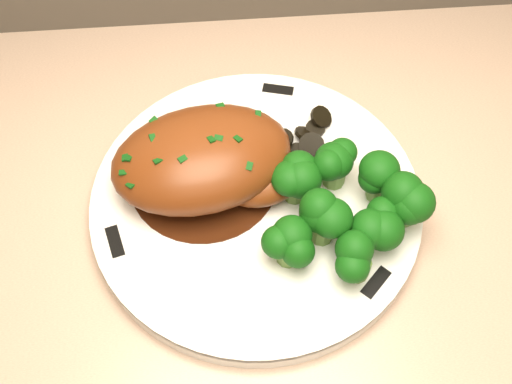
{
  "coord_description": "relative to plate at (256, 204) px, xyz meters",
  "views": [
    {
      "loc": [
        -0.45,
        1.44,
        1.38
      ],
      "look_at": [
        -0.42,
        1.73,
        0.92
      ],
      "focal_mm": 45.0,
      "sensor_mm": 36.0,
      "label": 1
    }
  ],
  "objects": [
    {
      "name": "plate",
      "position": [
        0.0,
        0.0,
        0.0
      ],
      "size": [
        0.34,
        0.34,
        0.02
      ],
      "primitive_type": "cylinder",
      "rotation": [
        0.0,
        0.0,
        0.19
      ],
      "color": "white",
      "rests_on": "counter"
    },
    {
      "name": "rim_accent_0",
      "position": [
        0.03,
        0.12,
        0.01
      ],
      "size": [
        0.03,
        0.02,
        0.0
      ],
      "primitive_type": "cube",
      "rotation": [
        0.0,
        0.0,
        2.89
      ],
      "color": "black",
      "rests_on": "plate"
    },
    {
      "name": "rim_accent_1",
      "position": [
        -0.12,
        -0.03,
        0.01
      ],
      "size": [
        0.02,
        0.03,
        0.0
      ],
      "primitive_type": "cube",
      "rotation": [
        0.0,
        0.0,
        4.98
      ],
      "color": "black",
      "rests_on": "plate"
    },
    {
      "name": "rim_accent_2",
      "position": [
        0.09,
        -0.09,
        0.01
      ],
      "size": [
        0.03,
        0.03,
        0.0
      ],
      "primitive_type": "cube",
      "rotation": [
        0.0,
        0.0,
        7.08
      ],
      "color": "black",
      "rests_on": "plate"
    },
    {
      "name": "gravy_pool",
      "position": [
        -0.04,
        0.02,
        0.01
      ],
      "size": [
        0.13,
        0.13,
        0.0
      ],
      "primitive_type": "cylinder",
      "color": "#351609",
      "rests_on": "plate"
    },
    {
      "name": "chicken_breast",
      "position": [
        -0.04,
        0.02,
        0.04
      ],
      "size": [
        0.18,
        0.13,
        0.06
      ],
      "rotation": [
        0.0,
        0.0,
        0.19
      ],
      "color": "brown",
      "rests_on": "plate"
    },
    {
      "name": "mushroom_pile",
      "position": [
        0.03,
        0.05,
        0.01
      ],
      "size": [
        0.09,
        0.07,
        0.02
      ],
      "color": "black",
      "rests_on": "plate"
    },
    {
      "name": "broccoli_florets",
      "position": [
        0.07,
        -0.03,
        0.04
      ],
      "size": [
        0.13,
        0.12,
        0.05
      ],
      "rotation": [
        0.0,
        0.0,
        -0.4
      ],
      "color": "olive",
      "rests_on": "plate"
    }
  ]
}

